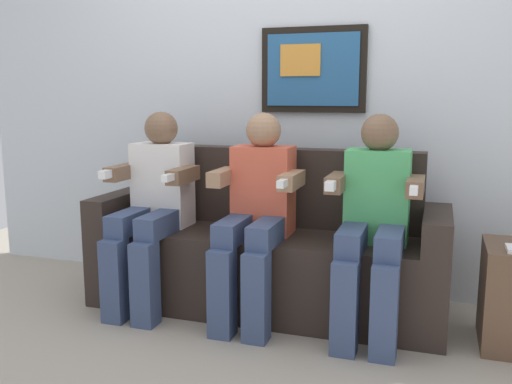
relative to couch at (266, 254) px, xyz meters
name	(u,v)px	position (x,y,z in m)	size (l,w,h in m)	color
ground_plane	(247,329)	(0.00, -0.33, -0.31)	(5.68, 5.68, 0.00)	#9E9384
back_wall_assembly	(288,79)	(0.00, 0.44, 0.99)	(4.37, 0.10, 2.60)	silver
couch	(266,254)	(0.00, 0.00, 0.00)	(1.97, 0.58, 0.90)	#2D231E
person_on_left	(153,202)	(-0.61, -0.17, 0.29)	(0.46, 0.56, 1.11)	white
person_in_middle	(257,209)	(0.00, -0.17, 0.29)	(0.46, 0.56, 1.11)	#D8593F
person_on_right	(374,217)	(0.61, -0.17, 0.29)	(0.46, 0.56, 1.11)	#4CB266
spare_remote_on_table	(511,249)	(1.24, -0.21, 0.20)	(0.04, 0.13, 0.02)	white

